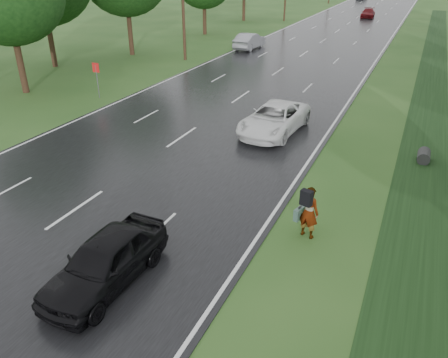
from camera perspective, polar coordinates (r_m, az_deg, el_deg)
ground at (r=17.05m, az=-18.78°, el=-3.87°), size 220.00×220.00×0.00m
road at (r=56.98m, az=13.96°, el=17.84°), size 14.00×180.00×0.04m
edge_stripe_east at (r=56.10m, az=20.99°, el=16.80°), size 0.12×180.00×0.01m
edge_stripe_west at (r=58.62m, az=7.18°, el=18.64°), size 0.12×180.00×0.01m
center_line at (r=56.97m, az=13.96°, el=17.86°), size 0.12×180.00×0.01m
drainage_ditch at (r=30.22m, az=25.17°, el=8.48°), size 2.20×120.00×0.56m
road_sign at (r=30.21m, az=-16.33°, el=13.12°), size 0.50×0.06×2.30m
pedestrian at (r=14.50m, az=10.93°, el=-4.16°), size 0.89×0.89×1.85m
white_pickup at (r=23.24m, az=6.58°, el=7.84°), size 2.84×5.52×1.49m
dark_sedan at (r=12.82m, az=-15.21°, el=-10.25°), size 1.84×4.35×1.47m
silver_sedan at (r=46.21m, az=3.34°, el=17.56°), size 1.83×4.78×1.55m
far_car_red at (r=75.02m, az=18.29°, el=19.88°), size 2.07×4.66×1.33m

